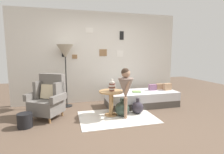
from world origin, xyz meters
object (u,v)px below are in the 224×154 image
(armchair, at_px, (48,98))
(book_on_daybed, at_px, (137,92))
(daybed, at_px, (141,98))
(vase_striped, at_px, (112,86))
(person_child, at_px, (126,86))
(magazine_basket, at_px, (25,120))
(floor_lamp, at_px, (65,53))
(demijohn_far, at_px, (137,107))
(side_table, at_px, (111,98))
(demijohn_near, at_px, (122,109))

(armchair, bearing_deg, book_on_daybed, 5.45)
(daybed, height_order, vase_striped, vase_striped)
(person_child, distance_m, book_on_daybed, 0.93)
(armchair, height_order, magazine_basket, armchair)
(daybed, distance_m, floor_lamp, 2.37)
(demijohn_far, relative_size, magazine_basket, 1.33)
(side_table, bearing_deg, demijohn_near, -23.36)
(floor_lamp, bearing_deg, side_table, -45.05)
(person_child, xyz_separation_m, book_on_daybed, (0.55, 0.69, -0.30))
(side_table, relative_size, demijohn_near, 1.39)
(side_table, xyz_separation_m, floor_lamp, (-0.98, 0.98, 1.02))
(daybed, xyz_separation_m, demijohn_far, (-0.34, -0.56, -0.05))
(vase_striped, relative_size, magazine_basket, 0.98)
(book_on_daybed, bearing_deg, side_table, -150.52)
(armchair, xyz_separation_m, vase_striped, (1.40, -0.26, 0.25))
(armchair, relative_size, demijohn_near, 2.34)
(demijohn_far, xyz_separation_m, magazine_basket, (-2.42, -0.18, -0.01))
(magazine_basket, bearing_deg, vase_striped, 6.53)
(armchair, relative_size, person_child, 0.87)
(side_table, height_order, person_child, person_child)
(floor_lamp, height_order, demijohn_near, floor_lamp)
(person_child, height_order, demijohn_near, person_child)
(floor_lamp, xyz_separation_m, demijohn_near, (1.22, -1.08, -1.26))
(vase_striped, bearing_deg, floor_lamp, 135.17)
(floor_lamp, height_order, magazine_basket, floor_lamp)
(armchair, distance_m, vase_striped, 1.44)
(vase_striped, distance_m, person_child, 0.34)
(person_child, relative_size, magazine_basket, 3.98)
(book_on_daybed, bearing_deg, demijohn_near, -136.07)
(vase_striped, bearing_deg, person_child, -41.29)
(armchair, distance_m, side_table, 1.40)
(magazine_basket, bearing_deg, person_child, -0.42)
(demijohn_near, bearing_deg, armchair, 167.63)
(armchair, bearing_deg, vase_striped, -10.61)
(person_child, xyz_separation_m, demijohn_far, (0.37, 0.19, -0.56))
(side_table, distance_m, floor_lamp, 1.72)
(armchair, distance_m, daybed, 2.39)
(person_child, distance_m, demijohn_near, 0.56)
(floor_lamp, relative_size, magazine_basket, 5.89)
(demijohn_near, bearing_deg, magazine_basket, -176.77)
(vase_striped, bearing_deg, side_table, 152.36)
(side_table, relative_size, vase_striped, 2.10)
(vase_striped, distance_m, floor_lamp, 1.59)
(side_table, relative_size, floor_lamp, 0.35)
(daybed, relative_size, magazine_basket, 6.80)
(daybed, bearing_deg, side_table, -152.04)
(person_child, bearing_deg, floor_lamp, 135.85)
(side_table, bearing_deg, magazine_basket, -173.14)
(person_child, bearing_deg, side_table, 139.42)
(daybed, xyz_separation_m, side_table, (-0.99, -0.52, 0.21))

